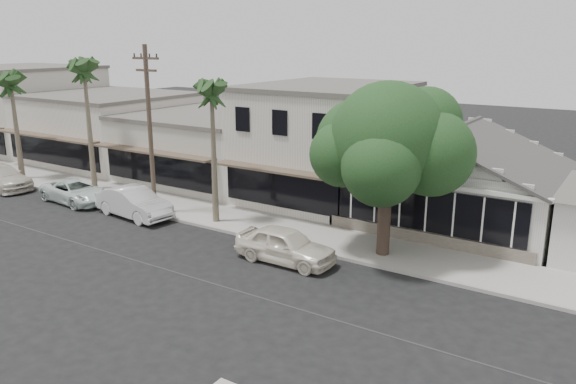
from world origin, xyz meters
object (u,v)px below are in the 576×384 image
Objects in this scene: car_2 at (76,191)px; shade_tree at (388,143)px; utility_pole at (150,127)px; car_3 at (1,177)px; car_0 at (285,245)px; car_1 at (134,203)px.

car_2 is 19.08m from shade_tree.
utility_pole reaches higher than shade_tree.
utility_pole is at bearing -78.58° from car_3.
car_3 is at bearing -173.97° from shade_tree.
shade_tree is (25.18, 2.66, 4.26)m from car_3.
car_1 is at bearing 84.71° from car_0.
utility_pole is 7.01m from car_2.
car_2 is (-5.61, -0.83, -4.12)m from utility_pole.
car_0 reaches higher than car_3.
utility_pole is 1.72× the size of car_3.
shade_tree reaches higher than car_2.
car_3 is (-12.33, -1.39, -4.03)m from utility_pole.
car_3 is at bearing -173.55° from utility_pole.
car_1 is (-10.27, 0.89, 0.04)m from car_0.
car_0 is 6.14m from shade_tree.
car_2 is at bearing -171.58° from utility_pole.
car_2 is at bearing 86.05° from car_0.
utility_pole is 10.62m from car_0.
utility_pole is 1.18× the size of shade_tree.
car_3 is (-11.72, -0.49, -0.04)m from car_1.
car_2 is at bearing 95.14° from car_1.
car_3 is (-6.72, -0.56, 0.10)m from car_2.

